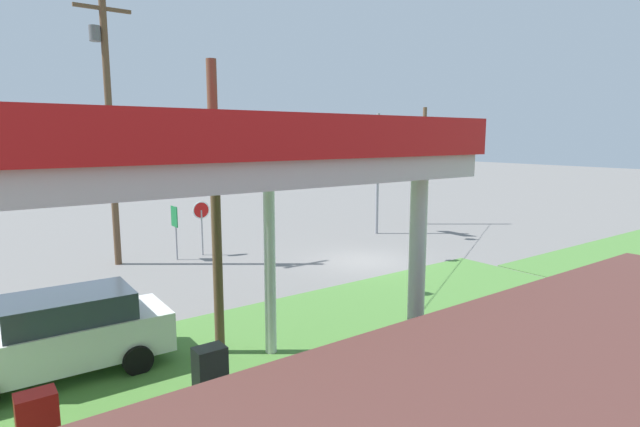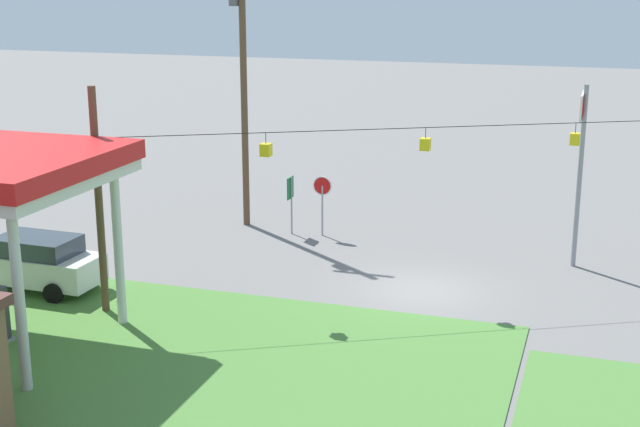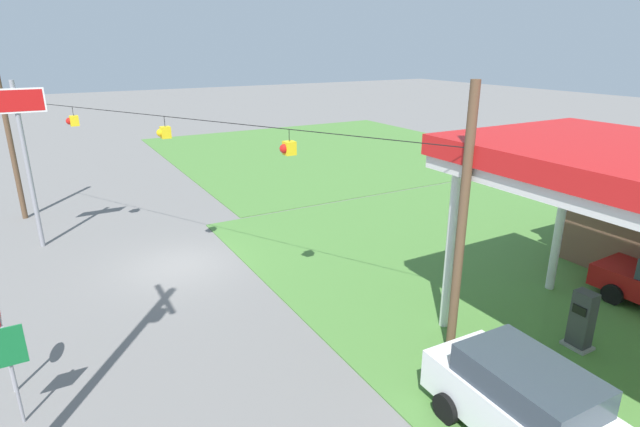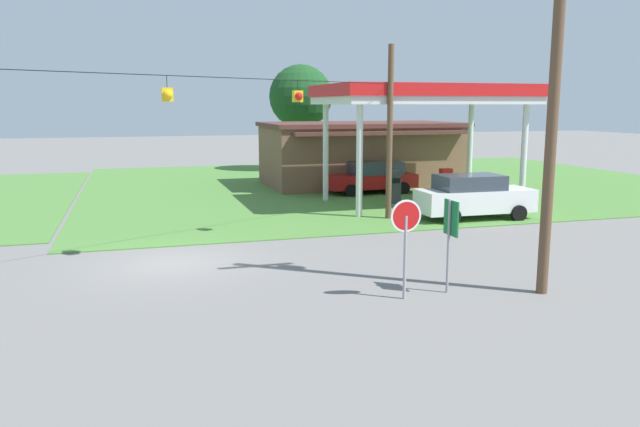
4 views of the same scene
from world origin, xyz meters
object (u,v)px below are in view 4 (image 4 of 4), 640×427
at_px(fuel_pump_far, 445,187).
at_px(gas_station_canopy, 423,96).
at_px(gas_station_store, 361,153).
at_px(utility_pole_main, 559,42).
at_px(car_at_pumps_rear, 372,177).
at_px(route_sign, 450,227).
at_px(tree_behind_station, 301,97).
at_px(stop_sign_roadside, 406,227).
at_px(car_at_pumps_front, 474,196).
at_px(fuel_pump_near, 394,189).

bearing_deg(fuel_pump_far, gas_station_canopy, 179.94).
relative_size(gas_station_canopy, fuel_pump_far, 5.53).
xyz_separation_m(gas_station_store, utility_pole_main, (-3.24, -22.09, 4.38)).
height_order(fuel_pump_far, car_at_pumps_rear, car_at_pumps_rear).
relative_size(gas_station_canopy, utility_pole_main, 0.84).
bearing_deg(car_at_pumps_rear, fuel_pump_far, 114.86).
bearing_deg(gas_station_canopy, route_sign, -112.92).
bearing_deg(car_at_pumps_rear, route_sign, 72.42).
relative_size(route_sign, tree_behind_station, 0.31).
bearing_deg(route_sign, utility_pole_main, -17.41).
relative_size(gas_station_canopy, tree_behind_station, 1.24).
bearing_deg(fuel_pump_far, car_at_pumps_rear, 117.09).
bearing_deg(route_sign, stop_sign_roadside, -172.61).
xyz_separation_m(car_at_pumps_front, utility_pole_main, (-3.71, -9.79, 5.29)).
relative_size(utility_pole_main, tree_behind_station, 1.48).
xyz_separation_m(fuel_pump_near, utility_pole_main, (-1.93, -14.01, 5.45)).
bearing_deg(tree_behind_station, fuel_pump_near, -90.01).
xyz_separation_m(route_sign, utility_pole_main, (2.33, -0.73, 4.55)).
distance_m(car_at_pumps_front, stop_sign_roadside, 11.83).
bearing_deg(gas_station_store, fuel_pump_near, -99.19).
height_order(fuel_pump_near, route_sign, route_sign).
height_order(gas_station_store, tree_behind_station, tree_behind_station).
distance_m(fuel_pump_near, route_sign, 13.98).
bearing_deg(fuel_pump_near, stop_sign_roadside, -112.50).
xyz_separation_m(car_at_pumps_front, stop_sign_roadside, (-7.35, -9.23, 0.84)).
distance_m(gas_station_canopy, car_at_pumps_front, 5.96).
distance_m(gas_station_canopy, utility_pole_main, 14.44).
relative_size(fuel_pump_near, route_sign, 0.71).
bearing_deg(gas_station_store, route_sign, -104.60).
distance_m(car_at_pumps_front, car_at_pumps_rear, 8.55).
distance_m(gas_station_store, stop_sign_roadside, 22.61).
xyz_separation_m(car_at_pumps_front, route_sign, (-6.04, -9.06, 0.73)).
height_order(car_at_pumps_rear, stop_sign_roadside, stop_sign_roadside).
xyz_separation_m(fuel_pump_far, utility_pole_main, (-4.65, -14.01, 5.45)).
relative_size(car_at_pumps_front, route_sign, 2.04).
height_order(fuel_pump_near, utility_pole_main, utility_pole_main).
bearing_deg(car_at_pumps_front, route_sign, -122.29).
height_order(gas_station_canopy, gas_station_store, gas_station_canopy).
bearing_deg(stop_sign_roadside, tree_behind_station, -100.37).
xyz_separation_m(car_at_pumps_front, tree_behind_station, (-1.77, 21.26, 4.36)).
bearing_deg(car_at_pumps_front, utility_pole_main, -109.37).
distance_m(fuel_pump_near, car_at_pumps_front, 4.59).
xyz_separation_m(fuel_pump_near, fuel_pump_far, (2.71, 0.00, 0.00)).
distance_m(fuel_pump_near, car_at_pumps_rear, 4.27).
relative_size(car_at_pumps_front, car_at_pumps_rear, 1.00).
height_order(gas_station_canopy, utility_pole_main, utility_pole_main).
relative_size(gas_station_store, route_sign, 4.79).
height_order(fuel_pump_near, stop_sign_roadside, stop_sign_roadside).
bearing_deg(utility_pole_main, car_at_pumps_front, 69.24).
relative_size(gas_station_store, fuel_pump_near, 6.73).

